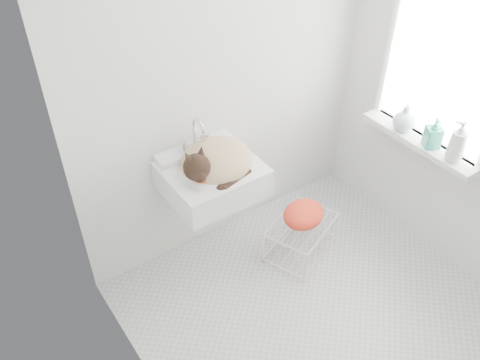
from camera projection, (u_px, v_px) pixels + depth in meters
floor at (313, 309)px, 3.41m from camera, size 2.20×2.00×0.02m
back_wall at (226, 80)px, 3.24m from camera, size 2.20×0.02×2.50m
right_wall at (470, 95)px, 3.10m from camera, size 0.02×2.00×2.50m
left_wall at (138, 250)px, 2.13m from camera, size 0.02×2.00×2.50m
window_glass at (445, 68)px, 3.15m from camera, size 0.01×0.80×1.00m
window_frame at (444, 68)px, 3.15m from camera, size 0.04×0.90×1.10m
windowsill at (418, 141)px, 3.45m from camera, size 0.16×0.88×0.04m
sink at (211, 167)px, 3.21m from camera, size 0.59×0.52×0.24m
faucet at (195, 134)px, 3.23m from camera, size 0.22×0.15×0.22m
cat at (214, 162)px, 3.17m from camera, size 0.49×0.40×0.31m
wire_rack at (301, 237)px, 3.71m from camera, size 0.58×0.49×0.29m
towel at (303, 218)px, 3.61m from camera, size 0.37×0.31×0.13m
bottle_a at (452, 160)px, 3.26m from camera, size 0.13×0.13×0.24m
bottle_b at (430, 146)px, 3.37m from camera, size 0.13×0.13×0.21m
bottle_c at (402, 130)px, 3.52m from camera, size 0.18×0.18×0.19m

